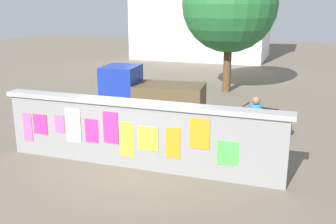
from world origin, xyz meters
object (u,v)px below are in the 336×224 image
Objects in this scene: bicycle_near at (195,137)px; tree_roadside at (230,5)px; motorcycle at (263,119)px; bicycle_far at (113,134)px; person_walking at (255,119)px; auto_rickshaw_truck at (148,93)px.

tree_roadside is (-0.63, 8.01, 3.60)m from bicycle_near.
motorcycle is 1.10× the size of bicycle_far.
tree_roadside is (-2.25, 7.80, 2.98)m from person_walking.
person_walking is at bearing -73.93° from tree_roadside.
bicycle_near and bicycle_far have the same top height.
tree_roadside is (1.84, 5.38, 3.07)m from auto_rickshaw_truck.
person_walking reaches higher than motorcycle.
bicycle_far is (-3.97, -2.65, -0.10)m from motorcycle.
person_walking is (3.93, 0.66, 0.62)m from bicycle_far.
person_walking is at bearing 9.58° from bicycle_far.
bicycle_near is 8.81m from tree_roadside.
tree_roadside is at bearing 71.16° from auto_rickshaw_truck.
bicycle_far is at bearing -146.25° from motorcycle.
bicycle_near is at bearing -172.64° from person_walking.
motorcycle is 1.10× the size of bicycle_near.
tree_roadside reaches higher than auto_rickshaw_truck.
tree_roadside is at bearing 111.48° from motorcycle.
bicycle_near is at bearing -46.83° from auto_rickshaw_truck.
auto_rickshaw_truck is 0.61× the size of tree_roadside.
bicycle_far is (-2.32, -0.46, 0.00)m from bicycle_near.
tree_roadside reaches higher than bicycle_near.
auto_rickshaw_truck is 2.30× the size of person_walking.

